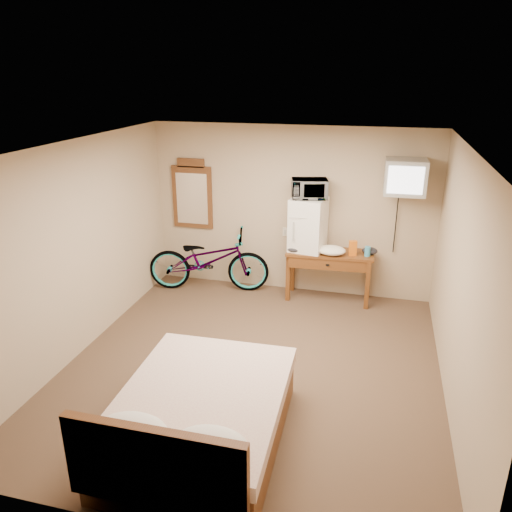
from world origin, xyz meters
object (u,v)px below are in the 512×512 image
Objects in this scene: bicycle at (209,260)px; bed at (199,419)px; desk at (329,261)px; microwave at (309,189)px; blue_cup at (367,251)px; mini_fridge at (308,225)px; crt_television at (405,177)px; wall_mirror at (192,195)px.

bicycle is 3.50m from bed.
bed is at bearing -102.69° from desk.
microwave is 1.20m from blue_cup.
mini_fridge is 1.27× the size of crt_television.
bicycle is (-1.83, -0.05, -0.13)m from desk.
microwave is 1.29m from crt_television.
crt_television reaches higher than blue_cup.
microwave reaches higher than desk.
bicycle reaches higher than blue_cup.
bed is (1.07, -3.33, -0.19)m from bicycle.
blue_cup is 0.23× the size of crt_television.
mini_fridge is at bearing 176.43° from blue_cup.
microwave is at bearing 82.86° from bed.
blue_cup is at bearing -17.07° from microwave.
mini_fridge is 0.71× the size of wall_mirror.
bicycle is at bearing -176.38° from mini_fridge.
desk is 2.08× the size of crt_television.
microwave is 1.90m from bicycle.
desk is at bearing 77.31° from bed.
blue_cup is at bearing -3.57° from mini_fridge.
desk is 3.48m from bed.
mini_fridge reaches higher than blue_cup.
bed is at bearing -172.82° from bicycle.
bed is at bearing -110.63° from microwave.
crt_television reaches higher than microwave.
crt_television is 3.16m from wall_mirror.
desk is 1.64× the size of mini_fridge.
wall_mirror is (-1.85, 0.23, 0.28)m from mini_fridge.
crt_television is (0.41, 0.03, 1.07)m from blue_cup.
mini_fridge is 1.88m from wall_mirror.
mini_fridge is at bearing 178.98° from crt_television.
desk is 0.64× the size of bed.
microwave is at bearing -96.98° from bicycle.
crt_television is at bearing -4.63° from wall_mirror.
microwave is 3.49× the size of blue_cup.
bicycle reaches higher than bed.
bicycle is (-2.36, -0.04, -0.33)m from blue_cup.
desk is 2.57× the size of microwave.
mini_fridge is 0.52m from microwave.
crt_television is at bearing 1.09° from desk.
microwave is 1.88m from wall_mirror.
bed is (1.42, -3.65, -1.11)m from wall_mirror.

